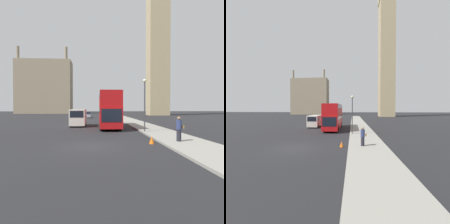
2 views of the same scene
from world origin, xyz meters
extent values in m
plane|color=black|center=(0.00, 0.00, 0.00)|extent=(300.00, 300.00, 0.00)
cube|color=gray|center=(6.81, 0.00, 0.07)|extent=(3.61, 120.00, 0.15)
cube|color=tan|center=(21.38, 59.84, 27.11)|extent=(6.72, 6.72, 54.23)
cube|color=gray|center=(-22.90, 85.13, 11.75)|extent=(23.70, 10.65, 23.49)
cylinder|color=gray|center=(-32.97, 80.61, 26.08)|extent=(1.28, 1.28, 5.17)
cylinder|color=gray|center=(-12.82, 80.61, 26.08)|extent=(1.28, 1.28, 5.17)
cube|color=#B71114|center=(2.00, 13.13, 1.47)|extent=(2.42, 10.08, 2.32)
cube|color=#B71114|center=(2.00, 13.13, 3.54)|extent=(2.42, 9.88, 1.82)
cube|color=black|center=(2.00, 13.13, 2.20)|extent=(2.46, 9.68, 0.55)
cube|color=black|center=(2.00, 13.13, 4.07)|extent=(2.46, 9.48, 0.55)
cube|color=black|center=(2.00, 8.08, 1.75)|extent=(2.13, 0.03, 1.39)
cylinder|color=black|center=(1.13, 9.61, 0.56)|extent=(0.68, 1.12, 1.12)
cylinder|color=black|center=(2.88, 9.61, 0.56)|extent=(0.68, 1.12, 1.12)
cylinder|color=black|center=(1.13, 16.66, 0.56)|extent=(0.68, 1.12, 1.12)
cylinder|color=black|center=(2.88, 16.66, 0.56)|extent=(0.68, 1.12, 1.12)
cube|color=silver|center=(-2.11, 16.03, 1.27)|extent=(2.02, 5.12, 2.13)
cube|color=black|center=(-2.11, 13.46, 1.74)|extent=(1.72, 0.02, 0.85)
cube|color=black|center=(-2.11, 14.37, 1.74)|extent=(2.05, 0.92, 0.68)
cylinder|color=black|center=(-2.87, 14.29, 0.37)|extent=(0.50, 0.74, 0.74)
cylinder|color=black|center=(-1.35, 14.29, 0.37)|extent=(0.50, 0.74, 0.74)
cylinder|color=black|center=(-2.87, 17.78, 0.37)|extent=(0.50, 0.74, 0.74)
cylinder|color=black|center=(-1.35, 17.78, 0.37)|extent=(0.50, 0.74, 0.74)
cylinder|color=#23232D|center=(6.34, 0.72, 0.58)|extent=(0.33, 0.33, 0.86)
cylinder|color=navy|center=(6.34, 0.72, 1.34)|extent=(0.39, 0.39, 0.68)
sphere|color=#9E704C|center=(6.34, 0.72, 1.80)|extent=(0.23, 0.23, 0.23)
cube|color=olive|center=(6.64, 0.72, 1.18)|extent=(0.12, 0.24, 0.20)
cylinder|color=#38383D|center=(5.34, 7.49, 2.64)|extent=(0.12, 0.12, 4.98)
sphere|color=beige|center=(5.34, 7.49, 5.31)|extent=(0.36, 0.36, 0.36)
cube|color=#99999E|center=(-2.05, 41.74, 0.55)|extent=(1.83, 4.23, 0.77)
cube|color=black|center=(-2.05, 41.85, 1.22)|extent=(1.65, 2.03, 0.58)
cylinder|color=black|center=(-2.77, 40.39, 0.33)|extent=(0.40, 0.66, 0.66)
cylinder|color=black|center=(-1.34, 40.39, 0.33)|extent=(0.40, 0.66, 0.66)
cylinder|color=black|center=(-2.77, 43.10, 0.33)|extent=(0.40, 0.66, 0.66)
cylinder|color=black|center=(-1.34, 43.10, 0.33)|extent=(0.40, 0.66, 0.66)
cone|color=orange|center=(4.35, 0.64, 0.28)|extent=(0.36, 0.36, 0.55)
camera|label=1|loc=(0.50, -14.50, 2.54)|focal=35.00mm
camera|label=2|loc=(5.39, -13.48, 3.63)|focal=24.00mm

